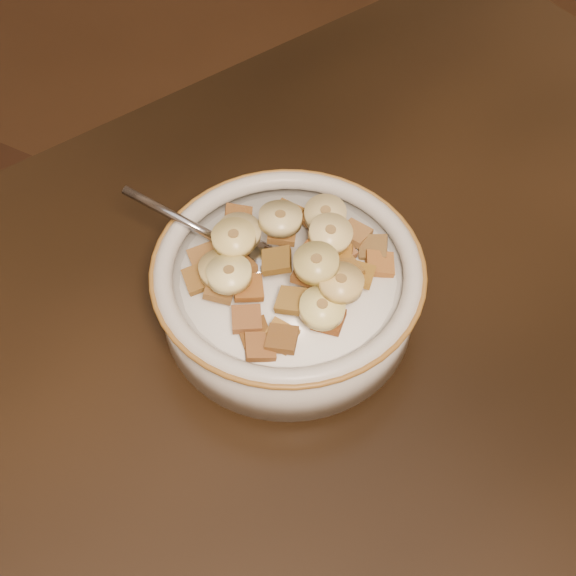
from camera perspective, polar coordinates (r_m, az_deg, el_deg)
cereal_bowl at (r=0.59m, az=0.00°, el=-0.43°), size 0.19×0.19×0.05m
milk at (r=0.58m, az=0.00°, el=0.90°), size 0.16×0.16×0.00m
spoon at (r=0.58m, az=-2.64°, el=2.24°), size 0.05×0.06×0.01m
cereal_square_0 at (r=0.58m, az=-6.06°, el=2.28°), size 0.03×0.03×0.01m
cereal_square_1 at (r=0.60m, az=1.90°, el=5.10°), size 0.02×0.02×0.01m
cereal_square_2 at (r=0.58m, az=-0.42°, el=4.01°), size 0.03×0.03×0.01m
cereal_square_3 at (r=0.55m, az=-0.82°, el=1.95°), size 0.03×0.03×0.01m
cereal_square_4 at (r=0.55m, az=2.64°, el=-1.03°), size 0.02×0.02×0.01m
cereal_square_5 at (r=0.61m, az=2.71°, el=5.32°), size 0.02×0.02×0.01m
cereal_square_6 at (r=0.55m, az=-2.84°, el=0.02°), size 0.03×0.03×0.01m
cereal_square_7 at (r=0.57m, az=3.56°, el=2.13°), size 0.03×0.03×0.01m
cereal_square_8 at (r=0.55m, az=2.91°, el=-2.26°), size 0.03×0.03×0.01m
cereal_square_9 at (r=0.55m, az=2.00°, el=1.02°), size 0.03×0.03×0.01m
cereal_square_10 at (r=0.54m, az=-2.39°, el=-3.23°), size 0.03×0.03×0.01m
cereal_square_11 at (r=0.60m, az=4.77°, el=3.91°), size 0.03×0.02×0.01m
cereal_square_12 at (r=0.60m, az=-3.57°, el=5.01°), size 0.03×0.03×0.01m
cereal_square_13 at (r=0.54m, az=-0.55°, el=-3.47°), size 0.03×0.03×0.01m
cereal_square_14 at (r=0.57m, az=-6.36°, el=0.70°), size 0.03×0.03×0.01m
cereal_square_15 at (r=0.57m, az=3.61°, el=2.60°), size 0.02×0.02×0.01m
cereal_square_16 at (r=0.53m, az=-0.44°, el=-3.64°), size 0.03×0.03×0.01m
cereal_square_17 at (r=0.56m, az=5.10°, el=1.00°), size 0.03×0.03×0.01m
cereal_square_18 at (r=0.57m, az=-3.53°, el=1.55°), size 0.02×0.02×0.01m
cereal_square_19 at (r=0.60m, az=-0.12°, el=5.30°), size 0.03×0.03×0.01m
cereal_square_20 at (r=0.56m, az=4.11°, el=1.29°), size 0.02×0.02×0.01m
cereal_square_21 at (r=0.58m, az=6.55°, el=1.71°), size 0.03×0.03×0.01m
cereal_square_22 at (r=0.56m, az=-4.87°, el=-0.06°), size 0.03×0.03×0.01m
cereal_square_23 at (r=0.54m, az=-2.96°, el=-2.21°), size 0.03×0.03×0.01m
cereal_square_24 at (r=0.53m, az=-1.99°, el=-4.21°), size 0.03×0.03×0.01m
cereal_square_25 at (r=0.59m, az=6.09°, el=2.86°), size 0.03×0.03×0.01m
cereal_square_26 at (r=0.58m, az=-3.47°, el=3.42°), size 0.03×0.03×0.01m
cereal_square_27 at (r=0.56m, az=1.98°, el=2.63°), size 0.03×0.03×0.01m
cereal_square_28 at (r=0.55m, az=0.28°, el=-0.91°), size 0.03×0.03×0.01m
cereal_square_29 at (r=0.57m, az=-4.47°, el=1.56°), size 0.03×0.03×0.01m
cereal_square_30 at (r=0.55m, az=1.46°, el=0.98°), size 0.03×0.03×0.01m
cereal_square_31 at (r=0.55m, az=1.92°, el=0.83°), size 0.02×0.02×0.01m
banana_slice_0 at (r=0.56m, az=-4.77°, el=1.36°), size 0.04×0.04×0.01m
banana_slice_1 at (r=0.57m, az=-0.54°, el=4.96°), size 0.04×0.04×0.01m
banana_slice_2 at (r=0.54m, az=3.78°, el=0.38°), size 0.04×0.04×0.01m
banana_slice_3 at (r=0.59m, az=2.67°, el=5.25°), size 0.04×0.04×0.02m
banana_slice_4 at (r=0.55m, az=-4.20°, el=1.00°), size 0.04×0.04×0.01m
banana_slice_5 at (r=0.56m, az=-3.88°, el=3.56°), size 0.04×0.04×0.01m
banana_slice_6 at (r=0.54m, az=2.44°, el=-1.43°), size 0.04×0.04×0.01m
banana_slice_7 at (r=0.57m, az=3.04°, el=3.86°), size 0.04×0.04×0.02m
banana_slice_8 at (r=0.54m, az=2.02°, el=1.78°), size 0.04×0.04×0.01m
banana_slice_9 at (r=0.57m, az=-3.46°, el=4.01°), size 0.04×0.04×0.01m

